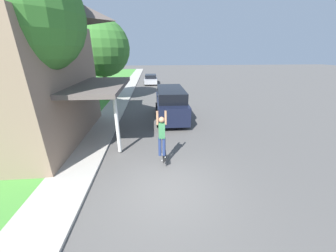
% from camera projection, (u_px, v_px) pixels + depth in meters
% --- Properties ---
extents(ground_plane, '(120.00, 120.00, 0.00)m').
position_uv_depth(ground_plane, '(166.00, 189.00, 6.62)').
color(ground_plane, '#54514F').
extents(lawn, '(10.00, 80.00, 0.08)m').
position_uv_depth(lawn, '(30.00, 129.00, 11.56)').
color(lawn, '#478E38').
rests_on(lawn, ground_plane).
extents(sidewalk, '(1.80, 80.00, 0.10)m').
position_uv_depth(sidewalk, '(103.00, 127.00, 11.88)').
color(sidewalk, '#ADA89E').
rests_on(sidewalk, ground_plane).
extents(lawn_tree_near, '(4.30, 4.30, 7.84)m').
position_uv_depth(lawn_tree_near, '(25.00, 16.00, 6.97)').
color(lawn_tree_near, brown).
rests_on(lawn_tree_near, lawn).
extents(lawn_tree_far, '(5.03, 5.03, 7.20)m').
position_uv_depth(lawn_tree_far, '(101.00, 48.00, 16.61)').
color(lawn_tree_far, brown).
rests_on(lawn_tree_far, lawn).
extents(suv_parked, '(2.08, 4.94, 2.12)m').
position_uv_depth(suv_parked, '(171.00, 103.00, 13.07)').
color(suv_parked, black).
rests_on(suv_parked, ground_plane).
extents(car_down_street, '(1.92, 4.29, 1.32)m').
position_uv_depth(car_down_street, '(151.00, 79.00, 27.41)').
color(car_down_street, '#B7B7BC').
rests_on(car_down_street, ground_plane).
extents(skateboarder, '(0.41, 0.22, 1.93)m').
position_uv_depth(skateboarder, '(162.00, 133.00, 7.44)').
color(skateboarder, navy).
rests_on(skateboarder, ground_plane).
extents(skateboard, '(0.22, 0.84, 0.24)m').
position_uv_depth(skateboard, '(164.00, 156.00, 7.95)').
color(skateboard, black).
rests_on(skateboard, ground_plane).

